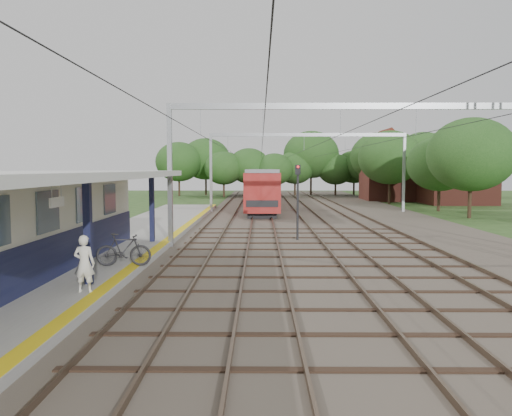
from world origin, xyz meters
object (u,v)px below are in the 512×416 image
object	(u,v)px
person	(84,264)
train	(262,185)
signal_post	(298,195)
bicycle	(123,250)

from	to	relation	value
person	train	size ratio (longest dim) A/B	0.05
person	signal_post	xyz separation A→B (m)	(7.01, 12.37, 1.34)
bicycle	signal_post	distance (m)	11.11
bicycle	train	size ratio (longest dim) A/B	0.06
person	train	xyz separation A→B (m)	(5.16, 40.44, 0.90)
train	signal_post	world-z (taller)	signal_post
train	signal_post	size ratio (longest dim) A/B	8.63
train	bicycle	bearing A→B (deg)	-97.93
train	signal_post	xyz separation A→B (m)	(1.85, -28.07, 0.44)
person	signal_post	distance (m)	14.28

